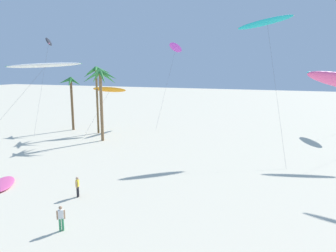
# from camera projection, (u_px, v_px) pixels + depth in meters

# --- Properties ---
(palm_tree_0) EXTENTS (3.45, 3.29, 8.41)m
(palm_tree_0) POSITION_uv_depth(u_px,v_px,m) (71.00, 88.00, 49.55)
(palm_tree_0) COLOR brown
(palm_tree_0) RESTS_ON ground
(palm_tree_1) EXTENTS (4.51, 4.54, 10.04)m
(palm_tree_1) POSITION_uv_depth(u_px,v_px,m) (96.00, 76.00, 46.61)
(palm_tree_1) COLOR brown
(palm_tree_1) RESTS_ON ground
(palm_tree_2) EXTENTS (4.84, 5.15, 9.70)m
(palm_tree_2) POSITION_uv_depth(u_px,v_px,m) (101.00, 82.00, 41.69)
(palm_tree_2) COLOR olive
(palm_tree_2) RESTS_ON ground
(flying_kite_0) EXTENTS (6.57, 13.23, 16.80)m
(flying_kite_0) POSITION_uv_depth(u_px,v_px,m) (267.00, 22.00, 38.18)
(flying_kite_0) COLOR #19B2B7
(flying_kite_0) RESTS_ON ground
(flying_kite_2) EXTENTS (5.93, 13.66, 10.71)m
(flying_kite_2) POSITION_uv_depth(u_px,v_px,m) (46.00, 65.00, 38.19)
(flying_kite_2) COLOR white
(flying_kite_2) RESTS_ON ground
(flying_kite_3) EXTENTS (1.32, 10.64, 14.41)m
(flying_kite_3) POSITION_uv_depth(u_px,v_px,m) (176.00, 48.00, 55.03)
(flying_kite_3) COLOR purple
(flying_kite_3) RESTS_ON ground
(flying_kite_7) EXTENTS (5.93, 8.46, 15.04)m
(flying_kite_7) POSITION_uv_depth(u_px,v_px,m) (49.00, 42.00, 48.32)
(flying_kite_7) COLOR black
(flying_kite_7) RESTS_ON ground
(flying_kite_8) EXTENTS (4.28, 8.54, 7.28)m
(flying_kite_8) POSITION_uv_depth(u_px,v_px,m) (110.00, 90.00, 47.75)
(flying_kite_8) COLOR orange
(flying_kite_8) RESTS_ON ground
(grounded_kite_3) EXTENTS (3.64, 4.06, 0.31)m
(grounded_kite_3) POSITION_uv_depth(u_px,v_px,m) (3.00, 184.00, 26.54)
(grounded_kite_3) COLOR #EA5193
(grounded_kite_3) RESTS_ON ground
(person_near_left) EXTENTS (0.43, 0.34, 1.60)m
(person_near_left) POSITION_uv_depth(u_px,v_px,m) (61.00, 217.00, 19.03)
(person_near_left) COLOR #338E56
(person_near_left) RESTS_ON ground
(person_near_right) EXTENTS (0.28, 0.49, 1.59)m
(person_near_right) POSITION_uv_depth(u_px,v_px,m) (78.00, 186.00, 24.08)
(person_near_right) COLOR black
(person_near_right) RESTS_ON ground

